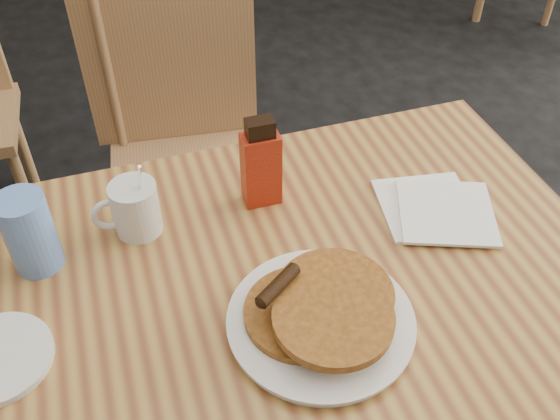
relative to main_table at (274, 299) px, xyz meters
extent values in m
cube|color=#AE813E|center=(0.00, 0.00, 0.02)|extent=(1.18, 0.81, 0.04)
cube|color=#A2744C|center=(0.00, 0.00, 0.01)|extent=(1.22, 0.85, 0.02)
cylinder|color=#A2744C|center=(0.50, 0.31, -0.35)|extent=(0.04, 0.04, 0.71)
cube|color=#A2744C|center=(0.01, 0.62, -0.23)|extent=(0.50, 0.50, 0.04)
cube|color=#A2744C|center=(0.01, 0.82, 0.03)|extent=(0.44, 0.11, 0.48)
cylinder|color=#A2744C|center=(-0.17, 0.44, -0.48)|extent=(0.04, 0.04, 0.45)
cylinder|color=#A2744C|center=(0.19, 0.80, -0.48)|extent=(0.04, 0.04, 0.45)
cylinder|color=#A2744C|center=(-0.48, 1.38, -0.52)|extent=(0.04, 0.04, 0.38)
cylinder|color=silver|center=(0.04, -0.11, 0.05)|extent=(0.28, 0.28, 0.02)
cylinder|color=silver|center=(0.04, -0.11, 0.06)|extent=(0.29, 0.29, 0.01)
cylinder|color=#A95C23|center=(0.01, -0.09, 0.07)|extent=(0.18, 0.18, 0.01)
cylinder|color=#A95C23|center=(0.07, -0.09, 0.08)|extent=(0.18, 0.18, 0.01)
cylinder|color=#A95C23|center=(0.04, -0.14, 0.10)|extent=(0.18, 0.18, 0.01)
cylinder|color=black|center=(-0.02, -0.07, 0.12)|extent=(0.08, 0.06, 0.02)
cylinder|color=silver|center=(-0.18, 0.20, 0.09)|extent=(0.08, 0.08, 0.10)
torus|color=silver|center=(-0.23, 0.20, 0.09)|extent=(0.07, 0.01, 0.07)
cylinder|color=black|center=(-0.18, 0.20, 0.13)|extent=(0.07, 0.07, 0.01)
cylinder|color=white|center=(-0.17, 0.20, 0.13)|extent=(0.02, 0.05, 0.14)
cube|color=maroon|center=(0.05, 0.20, 0.12)|extent=(0.07, 0.05, 0.15)
cube|color=black|center=(0.05, 0.20, 0.21)|extent=(0.05, 0.03, 0.03)
cube|color=white|center=(0.33, 0.08, 0.05)|extent=(0.20, 0.20, 0.01)
cube|color=white|center=(0.35, 0.04, 0.05)|extent=(0.22, 0.22, 0.01)
cylinder|color=#5D88DA|center=(-0.36, 0.18, 0.11)|extent=(0.10, 0.10, 0.14)
camera|label=1|loc=(-0.22, -0.63, 0.83)|focal=40.00mm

